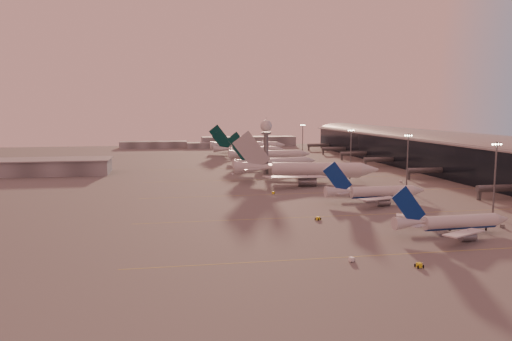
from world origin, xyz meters
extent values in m
plane|color=#605D5E|center=(0.00, 0.00, 0.00)|extent=(700.00, 700.00, 0.00)
cube|color=gold|center=(30.00, -35.00, 0.01)|extent=(180.00, 0.25, 0.02)
cube|color=gold|center=(30.00, 10.00, 0.01)|extent=(180.00, 0.25, 0.02)
cube|color=gold|center=(30.00, 55.00, 0.01)|extent=(180.00, 0.25, 0.02)
cube|color=gold|center=(30.00, 100.00, 0.01)|extent=(180.00, 0.25, 0.02)
cube|color=gold|center=(30.00, 150.00, 0.01)|extent=(180.00, 0.25, 0.02)
cube|color=black|center=(108.00, 110.00, 9.00)|extent=(36.00, 360.00, 18.00)
cylinder|color=slate|center=(108.00, 110.00, 18.00)|extent=(10.08, 360.00, 10.08)
cube|color=slate|center=(108.00, 110.00, 18.20)|extent=(40.00, 362.00, 0.80)
cylinder|color=#585B60|center=(82.00, 28.00, 4.50)|extent=(22.00, 2.80, 2.80)
cube|color=#585B60|center=(72.00, 28.00, 2.20)|extent=(1.20, 1.20, 4.40)
cylinder|color=#585B60|center=(82.00, 86.00, 4.50)|extent=(22.00, 2.80, 2.80)
cube|color=#585B60|center=(72.00, 86.00, 2.20)|extent=(1.20, 1.20, 4.40)
cylinder|color=#585B60|center=(82.00, 142.00, 4.50)|extent=(22.00, 2.80, 2.80)
cube|color=#585B60|center=(72.00, 142.00, 2.20)|extent=(1.20, 1.20, 4.40)
cylinder|color=#585B60|center=(82.00, 184.00, 4.50)|extent=(22.00, 2.80, 2.80)
cube|color=#585B60|center=(72.00, 184.00, 2.20)|extent=(1.20, 1.20, 4.40)
cylinder|color=#585B60|center=(82.00, 226.00, 4.50)|extent=(22.00, 2.80, 2.80)
cube|color=#585B60|center=(72.00, 226.00, 2.20)|extent=(1.20, 1.20, 4.40)
cylinder|color=#585B60|center=(82.00, 266.00, 4.50)|extent=(22.00, 2.80, 2.80)
cube|color=#585B60|center=(72.00, 266.00, 2.20)|extent=(1.20, 1.20, 4.40)
cube|color=slate|center=(-120.00, 140.00, 4.00)|extent=(80.00, 25.00, 8.00)
cube|color=slate|center=(-120.00, 140.00, 8.20)|extent=(82.00, 27.00, 0.60)
cylinder|color=#585B60|center=(5.00, 120.00, 11.00)|extent=(2.60, 2.60, 22.00)
cylinder|color=#585B60|center=(5.00, 120.00, 22.50)|extent=(5.20, 5.20, 1.20)
sphere|color=silver|center=(5.00, 120.00, 26.40)|extent=(6.40, 6.40, 6.40)
cylinder|color=#585B60|center=(5.00, 120.00, 30.10)|extent=(0.16, 0.16, 2.00)
cylinder|color=#585B60|center=(58.00, 0.00, 12.50)|extent=(0.56, 0.56, 25.00)
cube|color=#585B60|center=(58.00, 0.00, 24.50)|extent=(3.60, 0.25, 0.25)
sphere|color=#FFEABF|center=(56.50, 0.00, 24.10)|extent=(0.56, 0.56, 0.56)
sphere|color=#FFEABF|center=(57.50, 0.00, 24.10)|extent=(0.56, 0.56, 0.56)
sphere|color=#FFEABF|center=(58.50, 0.00, 24.10)|extent=(0.56, 0.56, 0.56)
sphere|color=#FFEABF|center=(59.50, 0.00, 24.10)|extent=(0.56, 0.56, 0.56)
cylinder|color=#585B60|center=(55.00, 55.00, 12.50)|extent=(0.56, 0.56, 25.00)
cube|color=#585B60|center=(55.00, 55.00, 24.50)|extent=(3.60, 0.25, 0.25)
sphere|color=#FFEABF|center=(53.50, 55.00, 24.10)|extent=(0.56, 0.56, 0.56)
sphere|color=#FFEABF|center=(54.50, 55.00, 24.10)|extent=(0.56, 0.56, 0.56)
sphere|color=#FFEABF|center=(55.50, 55.00, 24.10)|extent=(0.56, 0.56, 0.56)
sphere|color=#FFEABF|center=(56.50, 55.00, 24.10)|extent=(0.56, 0.56, 0.56)
cylinder|color=#585B60|center=(50.00, 110.00, 12.50)|extent=(0.56, 0.56, 25.00)
cube|color=#585B60|center=(50.00, 110.00, 24.50)|extent=(3.60, 0.25, 0.25)
sphere|color=#FFEABF|center=(48.50, 110.00, 24.10)|extent=(0.56, 0.56, 0.56)
sphere|color=#FFEABF|center=(49.50, 110.00, 24.10)|extent=(0.56, 0.56, 0.56)
sphere|color=#FFEABF|center=(50.50, 110.00, 24.10)|extent=(0.56, 0.56, 0.56)
sphere|color=#FFEABF|center=(51.50, 110.00, 24.10)|extent=(0.56, 0.56, 0.56)
cylinder|color=#585B60|center=(48.00, 200.00, 12.50)|extent=(0.56, 0.56, 25.00)
cube|color=#585B60|center=(48.00, 200.00, 24.50)|extent=(3.60, 0.25, 0.25)
sphere|color=#FFEABF|center=(46.50, 200.00, 24.10)|extent=(0.56, 0.56, 0.56)
sphere|color=#FFEABF|center=(47.50, 200.00, 24.10)|extent=(0.56, 0.56, 0.56)
sphere|color=#FFEABF|center=(48.50, 200.00, 24.10)|extent=(0.56, 0.56, 0.56)
sphere|color=#FFEABF|center=(49.50, 200.00, 24.10)|extent=(0.56, 0.56, 0.56)
cube|color=slate|center=(-60.00, 320.00, 3.00)|extent=(60.00, 18.00, 6.00)
cube|color=slate|center=(30.00, 330.00, 4.50)|extent=(90.00, 20.00, 9.00)
cube|color=slate|center=(-10.00, 310.00, 2.50)|extent=(40.00, 15.00, 5.00)
cylinder|color=silver|center=(33.53, -19.62, 3.14)|extent=(22.80, 5.03, 3.85)
cylinder|color=navy|center=(33.53, -19.62, 2.28)|extent=(22.30, 3.93, 2.77)
cone|color=silver|center=(47.02, -18.91, 3.14)|extent=(4.58, 4.08, 3.85)
cone|color=silver|center=(17.49, -20.46, 3.63)|extent=(9.68, 4.34, 3.85)
cube|color=silver|center=(28.48, -29.38, 2.47)|extent=(15.99, 11.68, 1.21)
cylinder|color=gray|center=(31.11, -27.00, 0.71)|extent=(4.51, 2.73, 2.50)
cube|color=gray|center=(31.11, -27.00, 1.79)|extent=(0.32, 0.27, 1.54)
cube|color=silver|center=(27.49, -10.44, 2.47)|extent=(16.44, 10.36, 1.21)
cylinder|color=gray|center=(30.36, -12.53, 0.71)|extent=(4.51, 2.73, 2.50)
cube|color=gray|center=(30.36, -12.53, 1.79)|extent=(0.32, 0.27, 1.54)
cube|color=navy|center=(17.02, -20.48, 8.39)|extent=(10.58, 0.91, 11.48)
cube|color=silver|center=(17.75, -24.83, 3.72)|extent=(4.63, 3.56, 0.25)
cube|color=silver|center=(17.29, -16.08, 3.72)|extent=(4.67, 3.22, 0.25)
cylinder|color=black|center=(42.12, -19.17, 0.51)|extent=(0.51, 0.51, 1.01)
cylinder|color=black|center=(31.59, -17.49, 0.56)|extent=(1.14, 0.56, 1.12)
cylinder|color=black|center=(31.82, -21.94, 0.56)|extent=(1.14, 0.56, 1.12)
cylinder|color=silver|center=(32.79, 31.24, 3.45)|extent=(24.88, 4.38, 4.23)
cylinder|color=navy|center=(32.79, 31.24, 2.50)|extent=(24.38, 3.19, 3.05)
cone|color=silver|center=(47.63, 31.16, 3.45)|extent=(4.84, 4.26, 4.23)
cone|color=silver|center=(15.15, 31.35, 3.98)|extent=(10.45, 4.29, 4.23)
cube|color=silver|center=(26.63, 20.87, 2.71)|extent=(17.86, 12.04, 1.33)
cylinder|color=gray|center=(29.67, 23.31, 0.78)|extent=(4.83, 2.78, 2.75)
cube|color=gray|center=(29.67, 23.31, 1.97)|extent=(0.34, 0.28, 1.69)
cube|color=silver|center=(26.75, 41.69, 2.71)|extent=(17.80, 12.20, 1.33)
cylinder|color=gray|center=(29.76, 39.21, 0.78)|extent=(4.83, 2.78, 2.75)
cube|color=gray|center=(29.76, 39.21, 1.97)|extent=(0.34, 0.28, 1.69)
cube|color=navy|center=(14.63, 31.35, 9.22)|extent=(11.62, 0.46, 12.61)
cube|color=silver|center=(15.16, 26.54, 4.09)|extent=(5.12, 3.71, 0.28)
cube|color=silver|center=(15.21, 36.16, 4.09)|extent=(5.11, 3.75, 0.28)
cylinder|color=black|center=(42.24, 31.19, 0.56)|extent=(0.56, 0.56, 1.11)
cylinder|color=black|center=(30.80, 33.70, 0.61)|extent=(1.23, 0.56, 1.23)
cylinder|color=black|center=(30.77, 28.80, 0.61)|extent=(1.23, 0.56, 1.23)
cylinder|color=silver|center=(23.43, 86.76, 4.71)|extent=(43.98, 15.51, 6.80)
cylinder|color=silver|center=(23.43, 86.76, 3.19)|extent=(42.74, 13.47, 4.89)
cone|color=silver|center=(48.85, 81.47, 4.71)|extent=(9.63, 8.37, 6.80)
cone|color=silver|center=(-6.80, 93.04, 5.56)|extent=(19.25, 10.37, 6.80)
cube|color=silver|center=(9.35, 71.21, 3.53)|extent=(32.00, 15.69, 2.02)
cylinder|color=gray|center=(15.38, 74.32, 0.77)|extent=(9.14, 6.04, 4.42)
cube|color=gray|center=(15.38, 74.32, 2.34)|extent=(0.38, 0.34, 2.72)
cube|color=silver|center=(16.72, 106.63, 3.53)|extent=(28.64, 25.53, 2.02)
cylinder|color=gray|center=(21.00, 101.37, 0.77)|extent=(9.14, 6.04, 4.42)
cube|color=gray|center=(21.00, 101.37, 2.34)|extent=(0.38, 0.34, 2.72)
cube|color=#A2A5AA|center=(-7.70, 93.23, 13.60)|extent=(18.53, 4.21, 20.18)
cube|color=silver|center=(-8.87, 84.87, 5.73)|extent=(8.94, 5.13, 0.27)
cube|color=silver|center=(-5.44, 101.36, 5.73)|extent=(8.59, 7.65, 0.27)
cylinder|color=black|center=(39.62, 83.39, 0.55)|extent=(0.55, 0.55, 1.10)
cylinder|color=black|center=(20.48, 89.83, 0.60)|extent=(1.29, 0.78, 1.21)
cylinder|color=black|center=(19.50, 85.11, 0.60)|extent=(1.29, 0.78, 1.21)
cylinder|color=silver|center=(17.01, 134.17, 3.73)|extent=(32.93, 13.67, 5.27)
cylinder|color=silver|center=(17.01, 134.17, 2.54)|extent=(31.91, 12.08, 3.80)
cone|color=silver|center=(35.83, 139.29, 3.73)|extent=(7.49, 6.75, 5.27)
cone|color=silver|center=(-5.37, 128.08, 4.39)|extent=(14.61, 8.69, 5.27)
cube|color=silver|center=(12.85, 118.79, 2.80)|extent=(21.06, 20.26, 1.56)
cylinder|color=gray|center=(15.86, 122.97, 0.64)|extent=(7.00, 4.97, 3.43)
cube|color=gray|center=(15.86, 122.97, 1.88)|extent=(0.32, 0.29, 2.11)
cube|color=silver|center=(5.63, 145.32, 2.80)|extent=(24.36, 10.61, 1.56)
cylinder|color=gray|center=(10.34, 143.24, 0.64)|extent=(7.00, 4.97, 3.43)
cube|color=gray|center=(10.34, 143.24, 1.88)|extent=(0.32, 0.29, 2.11)
cube|color=#03302D|center=(-6.04, 127.90, 10.68)|extent=(14.08, 4.12, 15.60)
cube|color=silver|center=(-3.94, 121.91, 4.52)|extent=(6.32, 5.95, 0.23)
cube|color=silver|center=(-7.26, 134.12, 4.52)|extent=(6.66, 3.51, 0.23)
cylinder|color=black|center=(29.00, 137.43, 0.45)|extent=(0.45, 0.45, 0.91)
cylinder|color=black|center=(13.94, 135.41, 0.50)|extent=(1.08, 0.70, 1.00)
cylinder|color=black|center=(14.99, 131.55, 0.50)|extent=(1.08, 0.70, 1.00)
cylinder|color=silver|center=(23.91, 181.02, 3.95)|extent=(34.87, 6.85, 5.59)
cylinder|color=silver|center=(23.91, 181.02, 2.70)|extent=(34.12, 5.26, 4.03)
cone|color=silver|center=(44.60, 181.78, 3.95)|extent=(6.91, 5.83, 5.59)
cone|color=silver|center=(-0.69, 180.13, 4.65)|extent=(14.74, 6.12, 5.59)
cube|color=silver|center=(15.90, 166.13, 2.98)|extent=(24.72, 17.67, 1.66)
cylinder|color=gray|center=(20.02, 169.73, 0.68)|extent=(6.84, 3.88, 3.64)
cube|color=gray|center=(20.02, 169.73, 2.00)|extent=(0.30, 0.25, 2.24)
cube|color=silver|center=(14.84, 195.29, 2.98)|extent=(25.20, 16.26, 1.66)
cylinder|color=gray|center=(19.21, 192.00, 0.68)|extent=(6.84, 3.88, 3.64)
cube|color=gray|center=(19.21, 192.00, 2.00)|extent=(0.30, 0.25, 2.24)
cube|color=#03302D|center=(-1.41, 180.11, 11.33)|extent=(15.39, 0.90, 16.56)
cube|color=silver|center=(-0.69, 173.41, 4.79)|extent=(7.11, 5.38, 0.24)
cube|color=silver|center=(-1.18, 186.83, 4.79)|extent=(7.16, 5.02, 0.24)
cylinder|color=black|center=(37.09, 181.50, 0.48)|extent=(0.48, 0.48, 0.96)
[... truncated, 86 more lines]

